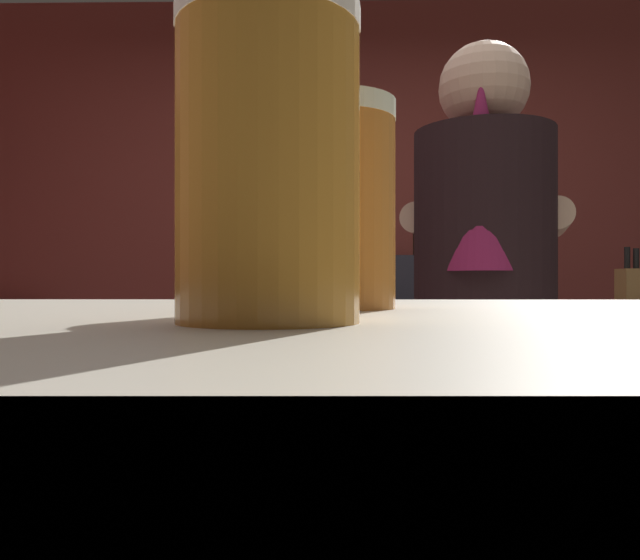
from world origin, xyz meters
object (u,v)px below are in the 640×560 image
pint_glass_far (268,166)px  bartender (484,326)px  mixing_bowl (267,323)px  bottle_olive_oil (420,236)px  bottle_soy (304,239)px  bottle_hot_sauce (368,241)px  chefs_knife (542,332)px  bottle_vinegar (279,242)px  knife_block (636,299)px  pint_glass_near (340,205)px

pint_glass_far → bartender: bearing=71.7°
mixing_bowl → bottle_olive_oil: (0.68, 1.25, 0.38)m
pint_glass_far → bottle_soy: size_ratio=0.55×
mixing_bowl → bottle_hot_sauce: bearing=73.0°
mixing_bowl → pint_glass_far: size_ratio=1.20×
chefs_knife → bottle_vinegar: 1.68m
bottle_vinegar → bottle_soy: bearing=46.7°
chefs_knife → pint_glass_far: (-0.69, -1.63, 0.21)m
knife_block → bottle_vinegar: bottle_vinegar is taller
knife_block → bottle_hot_sauce: (-0.75, 1.42, 0.27)m
bartender → pint_glass_far: (-0.40, -1.23, 0.16)m
bottle_hot_sauce → mixing_bowl: bearing=-107.0°
pint_glass_far → bottle_hot_sauce: 3.10m
knife_block → mixing_bowl: size_ratio=1.63×
knife_block → pint_glass_near: pint_glass_near is taller
chefs_knife → bartender: bearing=-147.2°
knife_block → bottle_hot_sauce: bottle_hot_sauce is taller
pint_glass_near → bottle_olive_oil: size_ratio=0.52×
mixing_bowl → knife_block: bearing=-2.5°
chefs_knife → bottle_olive_oil: 1.40m
chefs_knife → bottle_soy: (-0.80, 1.48, 0.39)m
mixing_bowl → bottle_olive_oil: bottle_olive_oil is taller
mixing_bowl → bottle_vinegar: (-0.06, 1.27, 0.35)m
mixing_bowl → bottle_vinegar: 1.31m
chefs_knife → pint_glass_near: 1.64m
mixing_bowl → bottle_hot_sauce: 1.47m
knife_block → bartender: bearing=-143.3°
pint_glass_near → mixing_bowl: bearing=97.7°
bottle_vinegar → mixing_bowl: bearing=-87.1°
mixing_bowl → bottle_olive_oil: bearing=61.4°
bottle_olive_oil → bottle_soy: bottle_olive_oil is taller
pint_glass_far → bottle_hot_sauce: (0.24, 3.08, 0.17)m
bottle_vinegar → bottle_hot_sauce: bottle_hot_sauce is taller
bartender → mixing_bowl: size_ratio=9.69×
pint_glass_near → pint_glass_far: same height
mixing_bowl → chefs_knife: (0.86, -0.08, -0.02)m
bottle_olive_oil → bottle_hot_sauce: bottle_olive_oil is taller
chefs_knife → bottle_soy: 1.73m
bottle_vinegar → bottle_soy: 0.18m
bottle_vinegar → pint_glass_far: bearing=-85.4°
knife_block → bottle_olive_oil: size_ratio=1.03×
bartender → pint_glass_near: (-0.37, -1.08, 0.16)m
pint_glass_far → bottle_vinegar: (-0.24, 2.98, 0.16)m
chefs_knife → pint_glass_near: pint_glass_near is taller
bartender → bottle_hot_sauce: bearing=22.7°
mixing_bowl → bottle_olive_oil: size_ratio=0.63×
chefs_knife → pint_glass_near: size_ratio=1.70×
knife_block → bottle_soy: 1.85m
bartender → bottle_vinegar: bearing=37.8°
mixing_bowl → bottle_soy: bottle_soy is taller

